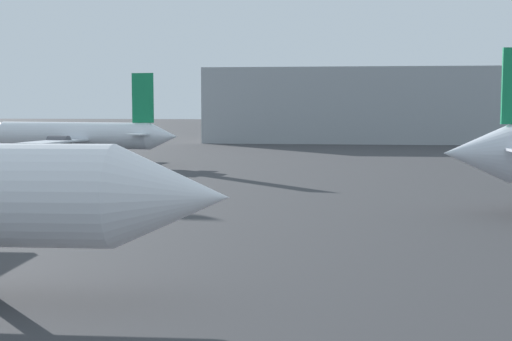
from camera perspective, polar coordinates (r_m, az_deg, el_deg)
name	(u,v)px	position (r m, az deg, el deg)	size (l,w,h in m)	color
airplane_distant	(76,135)	(86.45, -13.84, 2.70)	(25.59, 21.29, 10.39)	silver
terminal_building	(464,105)	(138.40, 15.93, 4.91)	(92.68, 22.83, 13.23)	#999EA3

